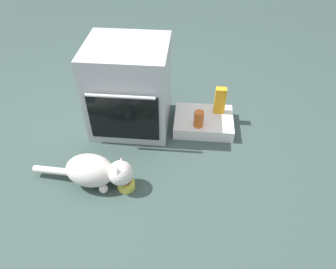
{
  "coord_description": "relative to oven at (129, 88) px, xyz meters",
  "views": [
    {
      "loc": [
        0.43,
        -1.64,
        1.79
      ],
      "look_at": [
        0.28,
        0.06,
        0.25
      ],
      "focal_mm": 33.77,
      "sensor_mm": 36.0,
      "label": 1
    }
  ],
  "objects": [
    {
      "name": "sauce_jar",
      "position": [
        0.58,
        -0.12,
        -0.19
      ],
      "size": [
        0.08,
        0.08,
        0.14
      ],
      "primitive_type": "cylinder",
      "color": "#D16023",
      "rests_on": "pantry_cabinet"
    },
    {
      "name": "pantry_cabinet",
      "position": [
        0.62,
        0.0,
        -0.31
      ],
      "size": [
        0.5,
        0.39,
        0.1
      ],
      "primitive_type": "cube",
      "color": "white",
      "rests_on": "ground"
    },
    {
      "name": "juice_carton",
      "position": [
        0.75,
        0.09,
        -0.14
      ],
      "size": [
        0.09,
        0.06,
        0.24
      ],
      "primitive_type": "cube",
      "color": "orange",
      "rests_on": "pantry_cabinet"
    },
    {
      "name": "food_bowl",
      "position": [
        0.08,
        -0.72,
        -0.33
      ],
      "size": [
        0.13,
        0.13,
        0.08
      ],
      "color": "#D1D14C",
      "rests_on": "ground"
    },
    {
      "name": "oven",
      "position": [
        0.0,
        0.0,
        0.0
      ],
      "size": [
        0.64,
        0.61,
        0.73
      ],
      "color": "#B7BABF",
      "rests_on": "ground"
    },
    {
      "name": "cat",
      "position": [
        -0.13,
        -0.71,
        -0.23
      ],
      "size": [
        0.75,
        0.26,
        0.26
      ],
      "rotation": [
        0.0,
        0.0,
        -0.09
      ],
      "color": "silver",
      "rests_on": "ground"
    },
    {
      "name": "ground",
      "position": [
        0.07,
        -0.47,
        -0.37
      ],
      "size": [
        8.0,
        8.0,
        0.0
      ],
      "primitive_type": "plane",
      "color": "#384C47"
    }
  ]
}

